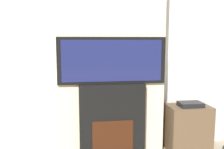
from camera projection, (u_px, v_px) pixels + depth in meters
wall_back at (108, 34)px, 2.86m from camera, size 6.00×0.06×2.70m
chimney_breast at (110, 34)px, 2.69m from camera, size 1.14×0.29×2.70m
fireplace at (112, 122)px, 2.67m from camera, size 0.70×0.15×0.83m
television at (112, 61)px, 2.58m from camera, size 1.12×0.07×0.49m
media_stand at (188, 128)px, 2.88m from camera, size 0.48×0.32×0.59m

